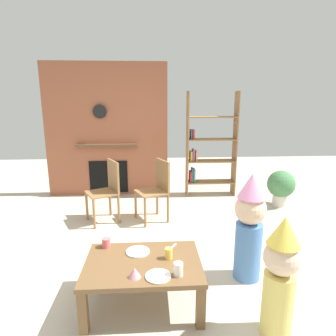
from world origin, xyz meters
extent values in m
plane|color=#BCB29E|center=(0.00, 0.00, 0.00)|extent=(12.00, 12.00, 0.00)
cube|color=#935138|center=(-0.83, 2.60, 1.20)|extent=(2.20, 0.18, 2.40)
cube|color=black|center=(-0.83, 2.50, 0.35)|extent=(0.70, 0.02, 0.60)
cube|color=brown|center=(-0.83, 2.46, 0.95)|extent=(1.10, 0.10, 0.04)
cylinder|color=black|center=(-0.93, 2.48, 1.55)|extent=(0.24, 0.04, 0.24)
cube|color=olive|center=(0.62, 2.40, 0.95)|extent=(0.02, 0.28, 1.90)
cube|color=olive|center=(1.50, 2.40, 0.95)|extent=(0.02, 0.28, 1.90)
cube|color=olive|center=(1.06, 2.40, 0.25)|extent=(0.86, 0.28, 0.02)
cube|color=olive|center=(1.06, 2.40, 0.65)|extent=(0.86, 0.28, 0.02)
cube|color=olive|center=(1.06, 2.40, 1.05)|extent=(0.86, 0.28, 0.02)
cube|color=olive|center=(1.06, 2.40, 1.45)|extent=(0.86, 0.28, 0.02)
cube|color=#B23333|center=(0.69, 2.40, 0.36)|extent=(0.03, 0.20, 0.20)
cube|color=#3359A5|center=(0.72, 2.40, 0.39)|extent=(0.02, 0.20, 0.26)
cube|color=#3F8C4C|center=(0.76, 2.40, 0.38)|extent=(0.03, 0.20, 0.25)
cube|color=gold|center=(0.69, 2.40, 0.75)|extent=(0.04, 0.20, 0.18)
cube|color=#8C4C99|center=(0.74, 2.40, 0.77)|extent=(0.03, 0.20, 0.21)
cube|color=#D87F3F|center=(0.79, 2.40, 0.75)|extent=(0.03, 0.20, 0.18)
cube|color=#4C4C51|center=(0.69, 2.40, 1.14)|extent=(0.03, 0.20, 0.17)
cube|color=#B23333|center=(0.73, 2.40, 1.14)|extent=(0.03, 0.20, 0.17)
cube|color=brown|center=(-0.12, -0.55, 0.38)|extent=(0.99, 0.70, 0.04)
cube|color=brown|center=(-0.57, -0.85, 0.18)|extent=(0.07, 0.07, 0.36)
cube|color=brown|center=(0.33, -0.85, 0.18)|extent=(0.07, 0.07, 0.36)
cube|color=brown|center=(-0.57, -0.24, 0.18)|extent=(0.07, 0.07, 0.36)
cube|color=brown|center=(0.33, -0.24, 0.18)|extent=(0.07, 0.07, 0.36)
cylinder|color=#E5666B|center=(-0.47, -0.27, 0.45)|extent=(0.08, 0.08, 0.09)
cylinder|color=#F2CC4C|center=(0.10, -0.51, 0.45)|extent=(0.07, 0.07, 0.10)
cylinder|color=silver|center=(0.16, -0.76, 0.46)|extent=(0.07, 0.07, 0.11)
cylinder|color=white|center=(-0.17, -0.38, 0.41)|extent=(0.21, 0.21, 0.01)
cylinder|color=white|center=(0.00, -0.77, 0.41)|extent=(0.20, 0.20, 0.01)
cone|color=pink|center=(-0.18, -0.76, 0.44)|extent=(0.10, 0.10, 0.08)
cube|color=silver|center=(0.14, -0.32, 0.41)|extent=(0.10, 0.13, 0.01)
cylinder|color=#E0CC66|center=(0.89, -0.95, 0.26)|extent=(0.23, 0.23, 0.51)
sphere|color=beige|center=(0.89, -0.95, 0.64)|extent=(0.26, 0.26, 0.26)
cone|color=#F2D14C|center=(0.89, -0.95, 0.85)|extent=(0.24, 0.24, 0.21)
cylinder|color=#4C7FC6|center=(0.90, -0.22, 0.29)|extent=(0.26, 0.26, 0.58)
sphere|color=beige|center=(0.90, -0.22, 0.73)|extent=(0.30, 0.30, 0.30)
cone|color=pink|center=(0.90, -0.22, 0.96)|extent=(0.27, 0.27, 0.24)
cube|color=olive|center=(-0.75, 1.26, 0.44)|extent=(0.54, 0.54, 0.02)
cube|color=olive|center=(-0.59, 1.34, 0.68)|extent=(0.21, 0.37, 0.45)
cylinder|color=olive|center=(-1.00, 1.33, 0.21)|extent=(0.04, 0.04, 0.43)
cylinder|color=olive|center=(-0.83, 1.01, 0.21)|extent=(0.04, 0.04, 0.43)
cylinder|color=olive|center=(-0.68, 1.50, 0.21)|extent=(0.04, 0.04, 0.43)
cylinder|color=olive|center=(-0.51, 1.18, 0.21)|extent=(0.04, 0.04, 0.43)
cube|color=olive|center=(-0.04, 1.26, 0.44)|extent=(0.53, 0.53, 0.02)
cube|color=olive|center=(0.13, 1.33, 0.68)|extent=(0.19, 0.38, 0.45)
cylinder|color=olive|center=(-0.28, 1.35, 0.21)|extent=(0.04, 0.04, 0.43)
cylinder|color=olive|center=(-0.13, 1.02, 0.21)|extent=(0.04, 0.04, 0.43)
cylinder|color=olive|center=(0.05, 1.50, 0.21)|extent=(0.04, 0.04, 0.43)
cylinder|color=olive|center=(0.20, 1.17, 0.21)|extent=(0.04, 0.04, 0.43)
cylinder|color=beige|center=(2.13, 1.75, 0.09)|extent=(0.24, 0.24, 0.19)
sphere|color=#447D4B|center=(2.13, 1.75, 0.38)|extent=(0.45, 0.45, 0.45)
camera|label=1|loc=(-0.05, -2.78, 1.75)|focal=30.99mm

